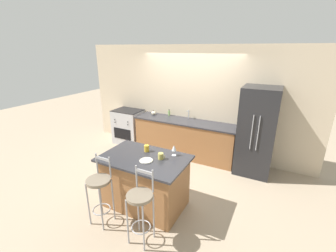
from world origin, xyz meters
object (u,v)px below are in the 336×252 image
(bar_stool_near, at_px, (100,188))
(coffee_mug, at_px, (161,156))
(pumpkin_decoration, at_px, (154,113))
(dinner_plate, at_px, (146,160))
(tumbler_cup, at_px, (147,148))
(bar_stool_far, at_px, (140,204))
(oven_range, at_px, (129,126))
(soap_bottle, at_px, (169,113))
(refrigerator, at_px, (257,131))
(wine_glass, at_px, (174,148))

(bar_stool_near, bearing_deg, coffee_mug, 49.00)
(pumpkin_decoration, bearing_deg, dinner_plate, -61.69)
(coffee_mug, relative_size, tumbler_cup, 1.07)
(bar_stool_far, distance_m, dinner_plate, 0.73)
(oven_range, relative_size, dinner_plate, 4.50)
(pumpkin_decoration, distance_m, soap_bottle, 0.42)
(oven_range, distance_m, bar_stool_far, 3.63)
(bar_stool_near, xyz_separation_m, soap_bottle, (-0.36, 2.98, 0.37))
(bar_stool_far, bearing_deg, soap_bottle, 110.26)
(refrigerator, height_order, tumbler_cup, refrigerator)
(bar_stool_near, distance_m, dinner_plate, 0.81)
(refrigerator, distance_m, wine_glass, 2.08)
(pumpkin_decoration, bearing_deg, refrigerator, -3.09)
(oven_range, distance_m, soap_bottle, 1.32)
(oven_range, height_order, bar_stool_near, bar_stool_near)
(refrigerator, bearing_deg, pumpkin_decoration, 176.91)
(dinner_plate, height_order, pumpkin_decoration, pumpkin_decoration)
(dinner_plate, relative_size, tumbler_cup, 1.88)
(tumbler_cup, relative_size, pumpkin_decoration, 0.93)
(pumpkin_decoration, bearing_deg, oven_range, -173.89)
(bar_stool_near, relative_size, wine_glass, 5.93)
(wine_glass, bearing_deg, coffee_mug, -121.25)
(refrigerator, relative_size, wine_glass, 10.04)
(pumpkin_decoration, height_order, soap_bottle, soap_bottle)
(coffee_mug, bearing_deg, refrigerator, 58.35)
(oven_range, xyz_separation_m, wine_glass, (2.33, -1.82, 0.57))
(dinner_plate, bearing_deg, bar_stool_far, -64.90)
(dinner_plate, bearing_deg, coffee_mug, 42.82)
(oven_range, distance_m, wine_glass, 3.01)
(bar_stool_far, bearing_deg, pumpkin_decoration, 117.65)
(coffee_mug, bearing_deg, pumpkin_decoration, 123.56)
(bar_stool_far, distance_m, pumpkin_decoration, 3.28)
(pumpkin_decoration, bearing_deg, coffee_mug, -56.44)
(bar_stool_near, distance_m, wine_glass, 1.31)
(tumbler_cup, bearing_deg, bar_stool_near, -108.33)
(pumpkin_decoration, bearing_deg, soap_bottle, 16.07)
(bar_stool_near, height_order, dinner_plate, bar_stool_near)
(bar_stool_far, xyz_separation_m, dinner_plate, (-0.28, 0.60, 0.30))
(oven_range, relative_size, bar_stool_near, 0.87)
(refrigerator, bearing_deg, bar_stool_near, -124.43)
(bar_stool_near, bearing_deg, wine_glass, 50.97)
(bar_stool_near, relative_size, coffee_mug, 9.08)
(soap_bottle, bearing_deg, tumbler_cup, -72.92)
(oven_range, height_order, pumpkin_decoration, pumpkin_decoration)
(refrigerator, height_order, oven_range, refrigerator)
(oven_range, bearing_deg, dinner_plate, -47.33)
(refrigerator, height_order, pumpkin_decoration, refrigerator)
(coffee_mug, distance_m, soap_bottle, 2.45)
(dinner_plate, distance_m, soap_bottle, 2.54)
(oven_range, height_order, coffee_mug, coffee_mug)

